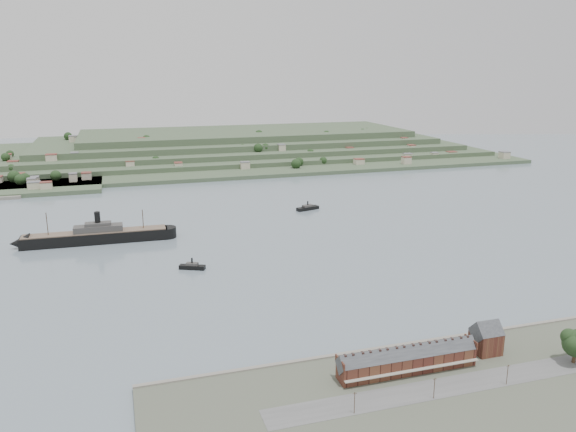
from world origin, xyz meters
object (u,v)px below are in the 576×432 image
object	(u,v)px
terrace_row	(407,360)
tugboat	(192,266)
gabled_building	(486,338)
steamship	(92,236)

from	to	relation	value
terrace_row	tugboat	xyz separation A→B (m)	(-61.90, 141.93, -5.18)
terrace_row	tugboat	world-z (taller)	terrace_row
terrace_row	gabled_building	world-z (taller)	gabled_building
steamship	tugboat	xyz separation A→B (m)	(57.15, -70.47, -3.05)
steamship	tugboat	size ratio (longest dim) A/B	6.88
tugboat	gabled_building	bearing A→B (deg)	-54.22
terrace_row	steamship	distance (m)	243.49
gabled_building	steamship	distance (m)	260.65
steamship	tugboat	bearing A→B (deg)	-50.96
tugboat	terrace_row	bearing A→B (deg)	-66.44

